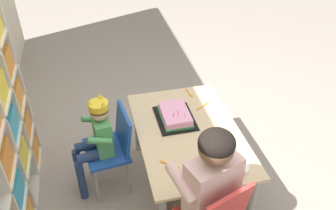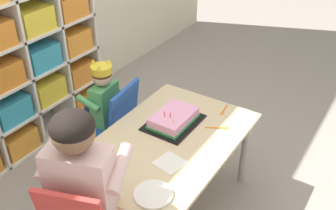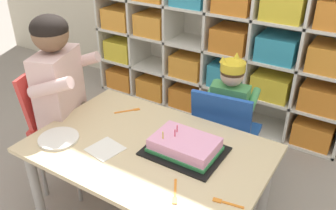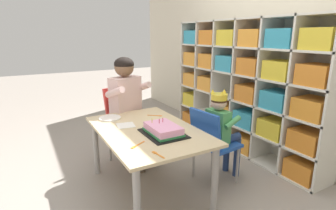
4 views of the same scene
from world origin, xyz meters
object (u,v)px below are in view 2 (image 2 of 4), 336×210
(child_with_crown, at_px, (99,101))
(paper_plate_stack, at_px, (153,194))
(activity_table, at_px, (167,150))
(birthday_cake_on_tray, at_px, (174,119))
(fork_beside_plate_stack, at_px, (224,110))
(fork_scattered_mid_table, at_px, (218,128))
(classroom_chair_blue, at_px, (114,120))
(adult_helper_seated, at_px, (87,177))
(fork_near_child_seat, at_px, (106,153))

(child_with_crown, distance_m, paper_plate_stack, 1.00)
(activity_table, distance_m, birthday_cake_on_tray, 0.20)
(fork_beside_plate_stack, relative_size, fork_scattered_mid_table, 0.95)
(activity_table, bearing_deg, child_with_crown, 77.56)
(activity_table, height_order, classroom_chair_blue, classroom_chair_blue)
(classroom_chair_blue, relative_size, child_with_crown, 0.81)
(fork_scattered_mid_table, bearing_deg, activity_table, 23.80)
(child_with_crown, distance_m, birthday_cake_on_tray, 0.60)
(adult_helper_seated, distance_m, fork_scattered_mid_table, 0.89)
(fork_near_child_seat, bearing_deg, classroom_chair_blue, 165.39)
(adult_helper_seated, height_order, paper_plate_stack, adult_helper_seated)
(fork_beside_plate_stack, bearing_deg, fork_near_child_seat, 144.93)
(activity_table, height_order, birthday_cake_on_tray, birthday_cake_on_tray)
(fork_scattered_mid_table, bearing_deg, adult_helper_seated, 42.35)
(paper_plate_stack, height_order, fork_near_child_seat, paper_plate_stack)
(birthday_cake_on_tray, bearing_deg, fork_beside_plate_stack, -33.78)
(activity_table, distance_m, paper_plate_stack, 0.45)
(activity_table, relative_size, fork_near_child_seat, 9.31)
(adult_helper_seated, bearing_deg, paper_plate_stack, -166.15)
(classroom_chair_blue, height_order, fork_beside_plate_stack, classroom_chair_blue)
(classroom_chair_blue, bearing_deg, fork_beside_plate_stack, 107.47)
(birthday_cake_on_tray, height_order, paper_plate_stack, birthday_cake_on_tray)
(classroom_chair_blue, height_order, fork_near_child_seat, classroom_chair_blue)
(activity_table, xyz_separation_m, paper_plate_stack, (-0.41, -0.18, 0.08))
(paper_plate_stack, distance_m, fork_near_child_seat, 0.42)
(paper_plate_stack, distance_m, fork_scattered_mid_table, 0.67)
(child_with_crown, height_order, fork_near_child_seat, child_with_crown)
(child_with_crown, bearing_deg, fork_beside_plate_stack, 105.11)
(classroom_chair_blue, bearing_deg, activity_table, 67.05)
(classroom_chair_blue, xyz_separation_m, birthday_cake_on_tray, (0.01, -0.48, 0.18))
(classroom_chair_blue, bearing_deg, child_with_crown, -90.60)
(paper_plate_stack, xyz_separation_m, fork_near_child_seat, (0.12, 0.40, -0.00))
(birthday_cake_on_tray, xyz_separation_m, fork_scattered_mid_table, (0.10, -0.26, -0.03))
(activity_table, bearing_deg, birthday_cake_on_tray, 19.52)
(paper_plate_stack, bearing_deg, birthday_cake_on_tray, 22.95)
(classroom_chair_blue, relative_size, paper_plate_stack, 3.48)
(paper_plate_stack, relative_size, fork_beside_plate_stack, 1.58)
(birthday_cake_on_tray, bearing_deg, child_with_crown, 91.97)
(activity_table, xyz_separation_m, child_with_crown, (0.14, 0.65, 0.04))
(fork_near_child_seat, bearing_deg, activity_table, 92.03)
(adult_helper_seated, distance_m, paper_plate_stack, 0.33)
(child_with_crown, relative_size, birthday_cake_on_tray, 2.36)
(fork_beside_plate_stack, height_order, fork_near_child_seat, same)
(fork_beside_plate_stack, xyz_separation_m, fork_scattered_mid_table, (-0.19, -0.06, 0.00))
(child_with_crown, bearing_deg, classroom_chair_blue, 89.40)
(adult_helper_seated, bearing_deg, fork_beside_plate_stack, -120.97)
(fork_beside_plate_stack, distance_m, fork_scattered_mid_table, 0.20)
(classroom_chair_blue, relative_size, adult_helper_seated, 0.63)
(child_with_crown, relative_size, adult_helper_seated, 0.78)
(paper_plate_stack, xyz_separation_m, fork_beside_plate_stack, (0.87, 0.04, -0.00))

